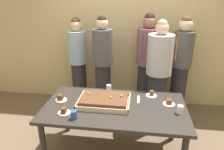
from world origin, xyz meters
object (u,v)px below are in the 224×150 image
object	(u,v)px
party_table	(115,112)
cake_server_utensil	(138,99)
drink_cup_far_end	(180,110)
person_striped_tie_right	(78,63)
person_green_shirt_behind	(103,66)
sheet_cake	(104,100)
drink_cup_nearest	(74,115)
person_far_right_suit	(158,74)
drink_cup_middle	(109,88)
person_serving_front	(181,66)
plated_slice_far_right	(61,98)
person_left_edge_reaching	(147,64)
plated_slice_near_right	(152,94)
plated_slice_near_left	(169,103)
plated_slice_far_left	(64,111)

from	to	relation	value
party_table	cake_server_utensil	xyz separation A→B (m)	(0.28, 0.21, 0.09)
drink_cup_far_end	person_striped_tie_right	distance (m)	2.02
cake_server_utensil	person_green_shirt_behind	xyz separation A→B (m)	(-0.61, 0.80, 0.16)
sheet_cake	drink_cup_nearest	bearing A→B (deg)	-125.18
cake_server_utensil	person_striped_tie_right	size ratio (longest dim) A/B	0.12
drink_cup_far_end	person_far_right_suit	xyz separation A→B (m)	(-0.20, 0.87, 0.09)
person_green_shirt_behind	drink_cup_middle	bearing A→B (deg)	6.38
person_far_right_suit	person_serving_front	bearing A→B (deg)	176.28
sheet_cake	plated_slice_far_right	world-z (taller)	sheet_cake
drink_cup_nearest	drink_cup_middle	distance (m)	0.78
sheet_cake	person_left_edge_reaching	bearing A→B (deg)	65.07
plated_slice_near_right	person_green_shirt_behind	bearing A→B (deg)	139.68
drink_cup_far_end	cake_server_utensil	size ratio (longest dim) A/B	0.50
drink_cup_nearest	sheet_cake	bearing A→B (deg)	54.82
sheet_cake	drink_cup_middle	xyz separation A→B (m)	(0.00, 0.34, 0.01)
person_left_edge_reaching	person_striped_tie_right	bearing A→B (deg)	-64.91
party_table	person_green_shirt_behind	bearing A→B (deg)	108.11
drink_cup_nearest	person_striped_tie_right	xyz separation A→B (m)	(-0.40, 1.54, 0.08)
drink_cup_middle	person_green_shirt_behind	size ratio (longest dim) A/B	0.06
drink_cup_far_end	person_green_shirt_behind	bearing A→B (deg)	135.64
cake_server_utensil	person_serving_front	world-z (taller)	person_serving_front
drink_cup_middle	person_striped_tie_right	distance (m)	1.06
plated_slice_near_left	drink_cup_far_end	distance (m)	0.22
party_table	person_far_right_suit	bearing A→B (deg)	54.81
sheet_cake	person_serving_front	xyz separation A→B (m)	(1.09, 1.11, 0.13)
drink_cup_far_end	person_left_edge_reaching	size ratio (longest dim) A/B	0.06
party_table	person_far_right_suit	distance (m)	1.01
plated_slice_far_right	plated_slice_near_left	bearing A→B (deg)	3.50
plated_slice_far_left	plated_slice_far_right	world-z (taller)	plated_slice_far_right
drink_cup_far_end	cake_server_utensil	xyz separation A→B (m)	(-0.48, 0.27, -0.05)
party_table	person_green_shirt_behind	size ratio (longest dim) A/B	1.03
plated_slice_far_left	drink_cup_far_end	size ratio (longest dim) A/B	1.50
plated_slice_near_left	plated_slice_far_right	world-z (taller)	plated_slice_far_right
cake_server_utensil	plated_slice_near_left	bearing A→B (deg)	-10.71
plated_slice_far_right	cake_server_utensil	world-z (taller)	plated_slice_far_right
sheet_cake	plated_slice_near_right	bearing A→B (deg)	25.86
person_left_edge_reaching	drink_cup_nearest	bearing A→B (deg)	-2.75
plated_slice_near_right	person_left_edge_reaching	bearing A→B (deg)	93.77
sheet_cake	plated_slice_near_left	xyz separation A→B (m)	(0.80, 0.09, -0.02)
drink_cup_far_end	person_green_shirt_behind	distance (m)	1.53
plated_slice_far_right	person_striped_tie_right	world-z (taller)	person_striped_tie_right
plated_slice_near_left	person_striped_tie_right	world-z (taller)	person_striped_tie_right
drink_cup_nearest	drink_cup_middle	xyz separation A→B (m)	(0.28, 0.73, 0.00)
drink_cup_nearest	person_green_shirt_behind	size ratio (longest dim) A/B	0.06
plated_slice_near_right	person_serving_front	bearing A→B (deg)	59.00
plated_slice_near_right	person_far_right_suit	size ratio (longest dim) A/B	0.09
drink_cup_middle	person_left_edge_reaching	world-z (taller)	person_left_edge_reaching
drink_cup_nearest	drink_cup_far_end	xyz separation A→B (m)	(1.18, 0.27, 0.00)
person_left_edge_reaching	plated_slice_near_right	bearing A→B (deg)	28.71
drink_cup_nearest	drink_cup_far_end	bearing A→B (deg)	13.08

